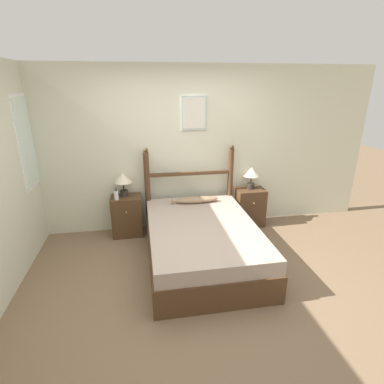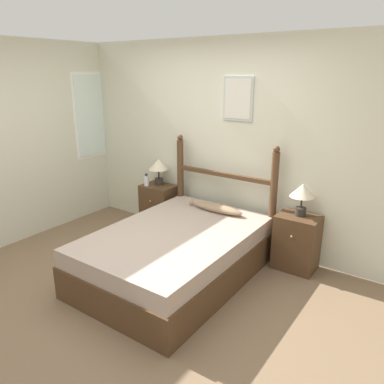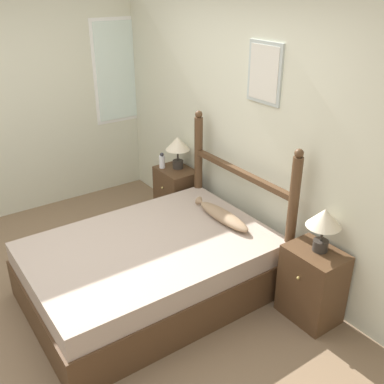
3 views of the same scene
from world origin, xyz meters
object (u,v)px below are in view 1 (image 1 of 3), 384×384
bed (202,242)px  nightstand_right (249,207)px  nightstand_left (127,216)px  table_lamp_left (123,180)px  bottle (116,195)px  fish_pillow (196,200)px  table_lamp_right (251,173)px

bed → nightstand_right: nightstand_right is taller
nightstand_right → bed: bearing=-137.4°
nightstand_left → table_lamp_left: 0.58m
table_lamp_left → nightstand_right: bearing=-1.2°
nightstand_right → table_lamp_left: 2.12m
nightstand_left → nightstand_right: 2.01m
bed → nightstand_right: (1.01, 0.93, 0.05)m
bottle → nightstand_left: bearing=37.4°
fish_pillow → nightstand_right: bearing=10.7°
bed → nightstand_right: size_ratio=3.24×
table_lamp_left → fish_pillow: table_lamp_left is taller
table_lamp_right → table_lamp_left: bearing=179.7°
bed → table_lamp_right: bearing=43.4°
nightstand_left → fish_pillow: (1.06, -0.18, 0.27)m
table_lamp_right → bottle: bearing=-176.6°
nightstand_right → table_lamp_right: table_lamp_right is taller
bottle → fish_pillow: size_ratio=0.25×
bed → nightstand_right: 1.37m
bed → table_lamp_right: size_ratio=5.68×
table_lamp_left → fish_pillow: 1.15m
bottle → nightstand_right: bearing=2.6°
table_lamp_left → table_lamp_right: size_ratio=1.00×
table_lamp_left → bottle: size_ratio=2.03×
bed → bottle: bearing=143.9°
nightstand_right → table_lamp_left: size_ratio=1.75×
bed → bottle: size_ratio=11.50×
table_lamp_right → bottle: table_lamp_right is taller
nightstand_left → table_lamp_left: (-0.02, 0.04, 0.58)m
nightstand_right → table_lamp_right: (0.00, 0.03, 0.58)m
bed → fish_pillow: fish_pillow is taller
nightstand_left → fish_pillow: bearing=-9.7°
bottle → fish_pillow: 1.20m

